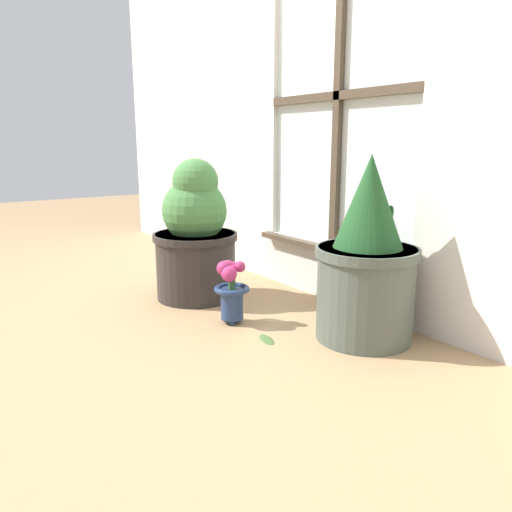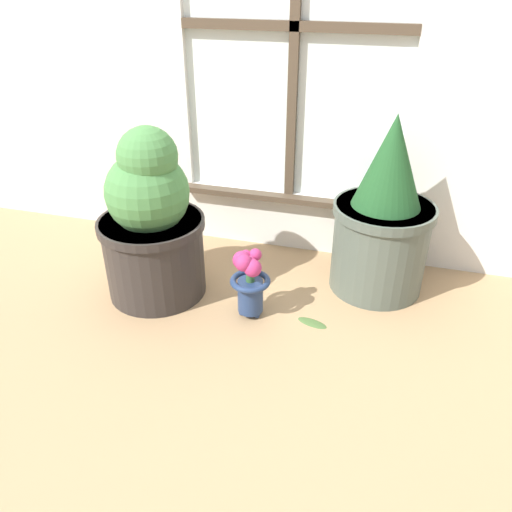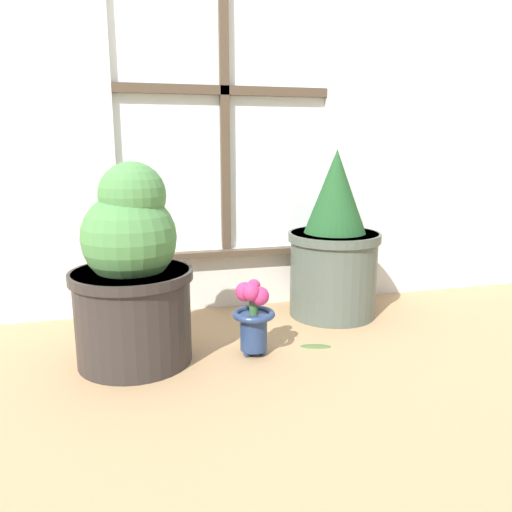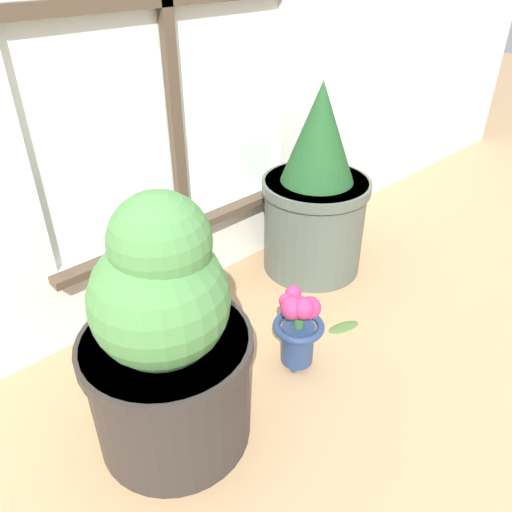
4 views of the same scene
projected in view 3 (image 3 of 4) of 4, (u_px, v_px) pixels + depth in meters
name	position (u px, v px, depth m)	size (l,w,h in m)	color
ground_plane	(265.00, 365.00, 1.59)	(10.00, 10.00, 0.00)	tan
potted_plant_left	(132.00, 276.00, 1.57)	(0.39, 0.39, 0.64)	#2D2826
potted_plant_right	(334.00, 247.00, 2.01)	(0.37, 0.37, 0.67)	#4C564C
flower_vase	(253.00, 313.00, 1.64)	(0.14, 0.14, 0.26)	navy
fallen_leaf	(316.00, 346.00, 1.74)	(0.12, 0.07, 0.01)	#476633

